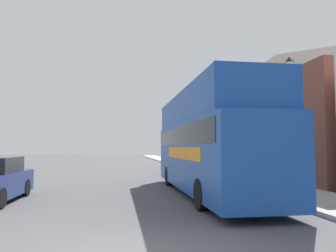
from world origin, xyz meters
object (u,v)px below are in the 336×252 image
object	(u,v)px
parked_car_ahead_of_bus	(187,168)
lamp_post_nearest	(290,100)
tour_bus	(207,149)
lamp_post_second	(222,126)

from	to	relation	value
parked_car_ahead_of_bus	lamp_post_nearest	distance (m)	10.19
tour_bus	parked_car_ahead_of_bus	xyz separation A→B (m)	(0.77, 7.44, -1.23)
tour_bus	lamp_post_nearest	distance (m)	3.80
lamp_post_second	lamp_post_nearest	bearing A→B (deg)	-88.60
parked_car_ahead_of_bus	tour_bus	bearing A→B (deg)	-93.68
lamp_post_nearest	lamp_post_second	distance (m)	7.43
tour_bus	parked_car_ahead_of_bus	size ratio (longest dim) A/B	2.44
tour_bus	lamp_post_nearest	world-z (taller)	lamp_post_nearest
tour_bus	lamp_post_nearest	bearing A→B (deg)	-39.09
parked_car_ahead_of_bus	lamp_post_second	world-z (taller)	lamp_post_second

